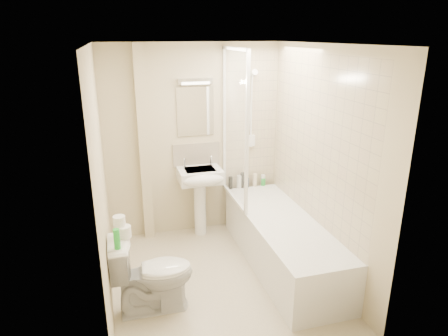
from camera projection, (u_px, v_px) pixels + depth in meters
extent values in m
plane|color=beige|center=(220.00, 279.00, 4.25)|extent=(2.50, 2.50, 0.00)
cube|color=beige|center=(193.00, 142.00, 5.01)|extent=(2.20, 0.02, 2.40)
cube|color=beige|center=(101.00, 184.00, 3.59)|extent=(0.02, 2.50, 2.40)
cube|color=beige|center=(321.00, 164.00, 4.15)|extent=(0.02, 2.50, 2.40)
cube|color=white|center=(219.00, 44.00, 3.49)|extent=(2.20, 2.50, 0.02)
cube|color=beige|center=(250.00, 121.00, 5.12)|extent=(0.70, 0.01, 1.75)
cube|color=beige|center=(317.00, 140.00, 4.18)|extent=(0.01, 2.10, 1.75)
cube|color=beige|center=(144.00, 146.00, 4.80)|extent=(0.12, 0.12, 2.40)
cube|color=beige|center=(196.00, 155.00, 5.06)|extent=(0.60, 0.02, 0.30)
cube|color=white|center=(195.00, 112.00, 4.89)|extent=(0.46, 0.01, 0.60)
cube|color=silver|center=(195.00, 81.00, 4.75)|extent=(0.42, 0.07, 0.07)
cube|color=white|center=(282.00, 242.00, 4.45)|extent=(0.70, 2.10, 0.55)
cube|color=white|center=(283.00, 224.00, 4.38)|extent=(0.56, 1.96, 0.05)
cube|color=white|center=(234.00, 128.00, 4.62)|extent=(0.01, 0.90, 1.80)
cube|color=white|center=(224.00, 121.00, 5.02)|extent=(0.04, 0.04, 1.80)
cube|color=white|center=(247.00, 137.00, 4.21)|extent=(0.04, 0.04, 1.80)
cube|color=white|center=(235.00, 49.00, 4.34)|extent=(0.04, 0.90, 0.04)
cube|color=white|center=(234.00, 198.00, 4.90)|extent=(0.04, 0.90, 0.03)
cylinder|color=white|center=(251.00, 111.00, 5.06)|extent=(0.02, 0.02, 0.90)
cylinder|color=white|center=(250.00, 146.00, 5.20)|extent=(0.05, 0.05, 0.02)
cylinder|color=white|center=(252.00, 75.00, 4.92)|extent=(0.05, 0.05, 0.02)
cylinder|color=white|center=(254.00, 73.00, 4.85)|extent=(0.08, 0.11, 0.11)
cube|color=white|center=(251.00, 141.00, 5.18)|extent=(0.10, 0.05, 0.14)
cylinder|color=white|center=(250.00, 108.00, 5.02)|extent=(0.01, 0.13, 0.84)
cylinder|color=white|center=(200.00, 208.00, 5.13)|extent=(0.15, 0.15, 0.71)
cube|color=white|center=(200.00, 175.00, 4.96)|extent=(0.53, 0.41, 0.16)
ellipsoid|color=white|center=(203.00, 180.00, 4.80)|extent=(0.53, 0.22, 0.16)
cube|color=silver|center=(200.00, 171.00, 4.94)|extent=(0.37, 0.27, 0.04)
cylinder|color=white|center=(184.00, 164.00, 4.97)|extent=(0.03, 0.03, 0.10)
cylinder|color=white|center=(211.00, 161.00, 5.06)|extent=(0.03, 0.03, 0.10)
sphere|color=white|center=(184.00, 159.00, 4.95)|extent=(0.04, 0.04, 0.04)
sphere|color=white|center=(211.00, 157.00, 5.04)|extent=(0.04, 0.04, 0.04)
cylinder|color=black|center=(231.00, 183.00, 5.23)|extent=(0.05, 0.05, 0.16)
cylinder|color=white|center=(239.00, 182.00, 5.26)|extent=(0.06, 0.06, 0.17)
cylinder|color=black|center=(243.00, 180.00, 5.27)|extent=(0.07, 0.07, 0.20)
cylinder|color=#122350|center=(247.00, 183.00, 5.29)|extent=(0.06, 0.06, 0.12)
cylinder|color=beige|center=(255.00, 180.00, 5.31)|extent=(0.06, 0.06, 0.17)
cylinder|color=white|center=(263.00, 180.00, 5.35)|extent=(0.06, 0.06, 0.15)
cylinder|color=green|center=(263.00, 182.00, 5.36)|extent=(0.06, 0.06, 0.10)
imported|color=white|center=(152.00, 273.00, 3.69)|extent=(0.45, 0.75, 0.76)
cylinder|color=white|center=(125.00, 232.00, 3.55)|extent=(0.12, 0.12, 0.11)
cylinder|color=white|center=(119.00, 221.00, 3.53)|extent=(0.11, 0.11, 0.09)
cylinder|color=green|center=(117.00, 239.00, 3.35)|extent=(0.05, 0.05, 0.18)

